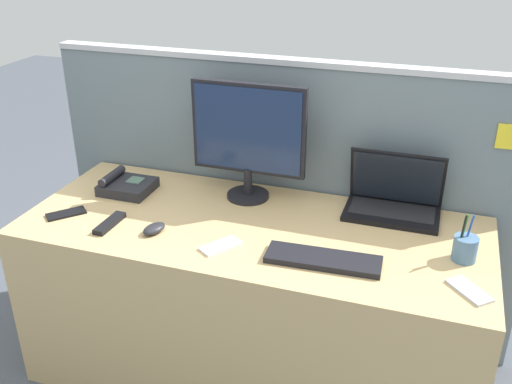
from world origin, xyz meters
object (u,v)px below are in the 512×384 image
Objects in this scene: desk_phone at (126,185)px; cell_phone_white_slab at (220,246)px; computer_mouse_right_hand at (154,229)px; cell_phone_silver_slab at (469,291)px; tv_remote at (110,223)px; keyboard_main at (323,259)px; cell_phone_black_slab at (66,214)px; laptop at (394,197)px; desktop_monitor at (248,135)px; pen_cup at (465,248)px.

cell_phone_white_slab is at bearing -28.67° from desk_phone.
computer_mouse_right_hand is 0.66× the size of cell_phone_silver_slab.
desk_phone reaches higher than tv_remote.
tv_remote is at bearing -147.95° from cell_phone_white_slab.
cell_phone_black_slab is (-1.05, 0.02, -0.01)m from keyboard_main.
cell_phone_black_slab is at bearing 175.05° from tv_remote.
tv_remote is (-0.19, -0.01, -0.01)m from computer_mouse_right_hand.
desktop_monitor is at bearing -175.67° from laptop.
tv_remote is at bearing -172.31° from pen_cup.
keyboard_main reaches higher than tv_remote.
pen_cup is at bearing 26.77° from computer_mouse_right_hand.
tv_remote reaches higher than cell_phone_black_slab.
pen_cup reaches higher than cell_phone_silver_slab.
keyboard_main reaches higher than cell_phone_black_slab.
desk_phone is at bearing 159.95° from keyboard_main.
computer_mouse_right_hand is at bearing -120.04° from desktop_monitor.
computer_mouse_right_hand is 0.40m from cell_phone_black_slab.
pen_cup is at bearing -45.96° from laptop.
desk_phone is 1.38× the size of cell_phone_silver_slab.
pen_cup is at bearing 46.31° from cell_phone_white_slab.
pen_cup is at bearing 47.84° from cell_phone_black_slab.
desktop_monitor reaches higher than desk_phone.
desk_phone is 0.31m from tv_remote.
laptop is 2.18× the size of tv_remote.
cell_phone_black_slab is at bearing -174.23° from pen_cup.
desktop_monitor is at bearing 129.02° from cell_phone_white_slab.
desktop_monitor reaches higher than computer_mouse_right_hand.
computer_mouse_right_hand is 0.55× the size of pen_cup.
desktop_monitor reaches higher than laptop.
desktop_monitor is 0.65m from tv_remote.
desktop_monitor is 1.33× the size of laptop.
laptop is 0.93× the size of keyboard_main.
laptop reaches higher than computer_mouse_right_hand.
cell_phone_white_slab is at bearing -139.73° from laptop.
keyboard_main is 0.48m from cell_phone_silver_slab.
tv_remote is (-0.84, -0.01, -0.00)m from keyboard_main.
computer_mouse_right_hand is at bearing 176.97° from keyboard_main.
computer_mouse_right_hand reaches higher than cell_phone_white_slab.
desk_phone is 0.30m from cell_phone_black_slab.
cell_phone_silver_slab is (0.48, -0.02, -0.01)m from keyboard_main.
pen_cup is 0.86m from cell_phone_white_slab.
cell_phone_black_slab and cell_phone_silver_slab have the same top height.
keyboard_main is 1.05m from cell_phone_black_slab.
tv_remote is (-1.02, -0.46, -0.06)m from laptop.
cell_phone_silver_slab is at bearing -5.73° from keyboard_main.
desk_phone is 1.16× the size of pen_cup.
keyboard_main is 0.84m from tv_remote.
cell_phone_silver_slab is 0.90× the size of tv_remote.
laptop reaches higher than tv_remote.
cell_phone_white_slab is at bearing 39.10° from cell_phone_black_slab.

